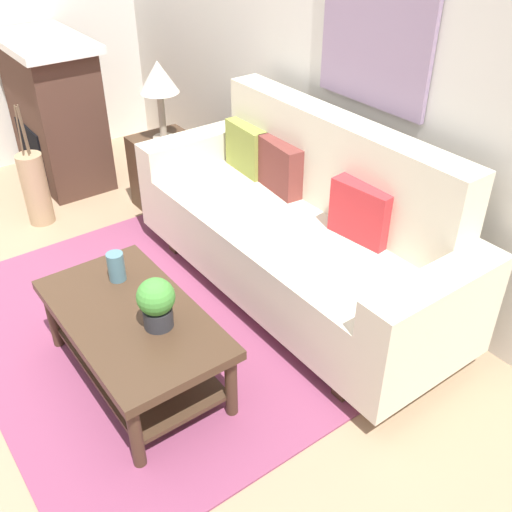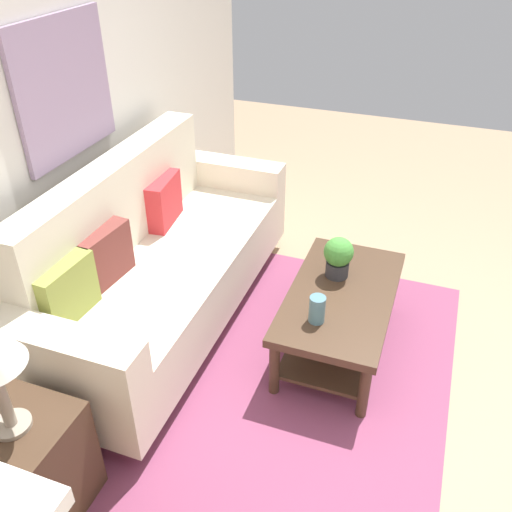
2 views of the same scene
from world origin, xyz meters
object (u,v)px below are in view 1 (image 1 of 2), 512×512
Objects in this scene: couch at (300,231)px; coffee_table at (133,331)px; tabletop_vase at (116,267)px; framed_painting at (375,34)px; potted_plant_tabletop at (156,302)px; throw_pillow_olive at (247,148)px; throw_pillow_maroon at (280,167)px; table_lamp at (159,80)px; floor_vase at (36,189)px; side_table at (167,174)px; throw_pillow_crimson at (362,212)px; fireplace at (55,111)px.

couch is 1.17m from coffee_table.
framed_painting is at bearing 82.64° from tabletop_vase.
couch is 1.13m from potted_plant_tabletop.
throw_pillow_olive is 0.46× the size of framed_painting.
framed_painting is (0.35, 0.34, 0.81)m from throw_pillow_maroon.
coffee_table is 1.97m from table_lamp.
table_lamp reaches higher than tabletop_vase.
framed_painting is at bearing 39.29° from floor_vase.
tabletop_vase reaches higher than side_table.
potted_plant_tabletop is at bearing -30.07° from table_lamp.
floor_vase is at bearing 177.11° from tabletop_vase.
throw_pillow_crimson is 1.36m from coffee_table.
side_table is at bearing -161.94° from throw_pillow_olive.
fireplace is at bearing -157.75° from throw_pillow_olive.
table_lamp is at bearing 141.72° from tabletop_vase.
throw_pillow_maroon is 1.87m from floor_vase.
framed_painting is (1.43, 0.58, 0.50)m from table_lamp.
fireplace reaches higher than tabletop_vase.
throw_pillow_crimson is 0.46× the size of framed_painting.
couch is 1.54m from table_lamp.
tabletop_vase is 0.29× the size of floor_vase.
throw_pillow_crimson is at bearing 19.56° from couch.
throw_pillow_maroon is 0.71m from throw_pillow_crimson.
table_lamp is 0.73× the size of framed_painting.
throw_pillow_maroon is 0.31× the size of fireplace.
throw_pillow_crimson is 0.31× the size of fireplace.
tabletop_vase is 1.58m from side_table.
side_table is at bearing 141.72° from tabletop_vase.
tabletop_vase is 0.14× the size of fireplace.
coffee_table is (-0.25, -1.28, -0.37)m from throw_pillow_crimson.
tabletop_vase is 0.28× the size of table_lamp.
side_table is at bearing 67.79° from floor_vase.
table_lamp is at bearing 149.93° from potted_plant_tabletop.
fireplace is at bearing 166.63° from coffee_table.
floor_vase is at bearing -112.21° from table_lamp.
tabletop_vase is at bearing 179.13° from potted_plant_tabletop.
couch is at bearing -160.44° from throw_pillow_crimson.
table_lamp is at bearing -175.59° from couch.
fireplace is at bearing -161.31° from throw_pillow_maroon.
coffee_table is (0.45, -1.28, -0.37)m from throw_pillow_maroon.
coffee_table is 0.36m from tabletop_vase.
throw_pillow_maroon is (0.35, 0.00, 0.00)m from throw_pillow_olive.
tabletop_vase is 1.84m from framed_painting.
potted_plant_tabletop is at bearing -11.17° from fireplace.
table_lamp is (-0.00, 0.00, 0.71)m from side_table.
throw_pillow_maroon is 1.23m from tabletop_vase.
coffee_table is 2.01m from framed_painting.
fireplace is (-2.19, 0.52, 0.08)m from tabletop_vase.
floor_vase is (-0.36, -0.89, -0.01)m from side_table.
coffee_table is at bearing -34.40° from side_table.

